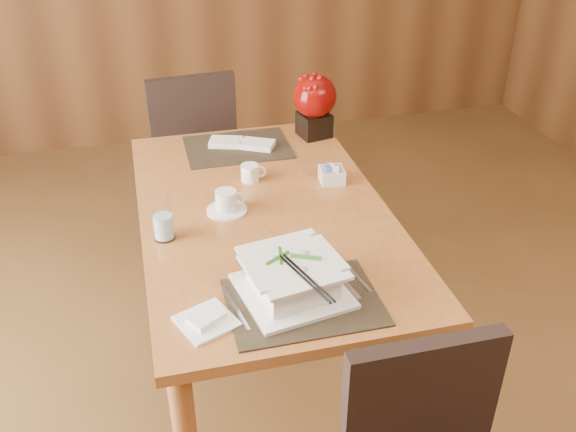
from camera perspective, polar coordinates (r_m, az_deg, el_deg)
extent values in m
cube|color=#AF6730|center=(2.37, -2.12, 0.09)|extent=(0.90, 1.50, 0.04)
cylinder|color=#AF6730|center=(3.12, -11.72, -0.30)|extent=(0.07, 0.07, 0.71)
cylinder|color=#AF6730|center=(2.21, 12.48, -16.19)|extent=(0.07, 0.07, 0.71)
cylinder|color=#AF6730|center=(3.22, 2.20, 1.47)|extent=(0.07, 0.07, 0.71)
cube|color=black|center=(1.92, 1.40, -7.65)|extent=(0.45, 0.33, 0.01)
cube|color=black|center=(2.83, -4.50, 6.11)|extent=(0.45, 0.33, 0.01)
cube|color=white|center=(1.95, 0.40, -6.80)|extent=(0.35, 0.35, 0.01)
cube|color=white|center=(1.91, 0.41, -5.44)|extent=(0.25, 0.25, 0.10)
cylinder|color=tan|center=(1.91, 0.41, -5.37)|extent=(0.20, 0.20, 0.08)
cylinder|color=white|center=(2.36, -5.46, 0.51)|extent=(0.15, 0.15, 0.01)
cylinder|color=white|center=(2.34, -5.51, 1.40)|extent=(0.09, 0.09, 0.07)
cylinder|color=black|center=(2.32, -5.55, 2.09)|extent=(0.07, 0.07, 0.01)
cylinder|color=silver|center=(2.20, -11.10, -0.11)|extent=(0.09, 0.09, 0.17)
cube|color=white|center=(2.54, 3.91, 3.64)|extent=(0.10, 0.10, 0.06)
cube|color=black|center=(2.93, 2.33, 8.13)|extent=(0.15, 0.15, 0.11)
sphere|color=#810805|center=(2.88, 2.39, 10.58)|extent=(0.19, 0.19, 0.19)
cube|color=white|center=(1.86, -7.25, -9.29)|extent=(0.19, 0.19, 0.01)
cube|color=black|center=(1.73, 11.64, -16.68)|extent=(0.41, 0.05, 0.47)
cube|color=black|center=(3.49, -8.74, 5.27)|extent=(0.48, 0.48, 0.06)
cube|color=black|center=(3.20, -8.40, 8.10)|extent=(0.43, 0.08, 0.48)
cylinder|color=black|center=(3.79, -6.28, 3.64)|extent=(0.03, 0.03, 0.41)
cylinder|color=black|center=(3.47, -4.88, 0.98)|extent=(0.03, 0.03, 0.41)
cylinder|color=black|center=(3.74, -11.75, 2.74)|extent=(0.03, 0.03, 0.41)
cylinder|color=black|center=(3.42, -10.82, -0.04)|extent=(0.03, 0.03, 0.41)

